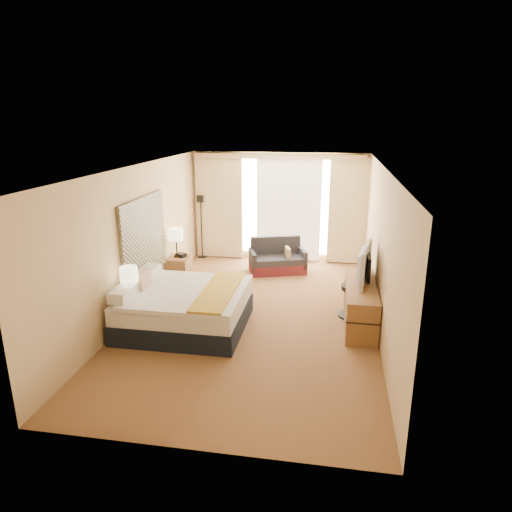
% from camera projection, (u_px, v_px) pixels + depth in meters
% --- Properties ---
extents(floor, '(4.20, 7.00, 0.02)m').
position_uv_depth(floor, '(254.00, 315.00, 8.13)').
color(floor, '#5E251A').
rests_on(floor, ground).
extents(ceiling, '(4.20, 7.00, 0.02)m').
position_uv_depth(ceiling, '(254.00, 168.00, 7.37)').
color(ceiling, white).
rests_on(ceiling, wall_back).
extents(wall_back, '(4.20, 0.02, 2.60)m').
position_uv_depth(wall_back, '(279.00, 207.00, 11.05)').
color(wall_back, tan).
rests_on(wall_back, ground).
extents(wall_front, '(4.20, 0.02, 2.60)m').
position_uv_depth(wall_front, '(192.00, 340.00, 4.45)').
color(wall_front, tan).
rests_on(wall_front, ground).
extents(wall_left, '(0.02, 7.00, 2.60)m').
position_uv_depth(wall_left, '(137.00, 240.00, 8.09)').
color(wall_left, tan).
rests_on(wall_left, ground).
extents(wall_right, '(0.02, 7.00, 2.60)m').
position_uv_depth(wall_right, '(381.00, 251.00, 7.41)').
color(wall_right, tan).
rests_on(wall_right, ground).
extents(headboard, '(0.06, 1.85, 1.50)m').
position_uv_depth(headboard, '(144.00, 238.00, 8.27)').
color(headboard, black).
rests_on(headboard, wall_left).
extents(nightstand_left, '(0.45, 0.52, 0.55)m').
position_uv_depth(nightstand_left, '(129.00, 318.00, 7.36)').
color(nightstand_left, olive).
rests_on(nightstand_left, floor).
extents(nightstand_right, '(0.45, 0.52, 0.55)m').
position_uv_depth(nightstand_right, '(179.00, 270.00, 9.71)').
color(nightstand_right, olive).
rests_on(nightstand_right, floor).
extents(media_dresser, '(0.50, 1.80, 0.70)m').
position_uv_depth(media_dresser, '(360.00, 304.00, 7.73)').
color(media_dresser, olive).
rests_on(media_dresser, floor).
extents(window, '(2.30, 0.02, 2.30)m').
position_uv_depth(window, '(289.00, 207.00, 10.98)').
color(window, white).
rests_on(window, wall_back).
extents(curtains, '(4.12, 0.19, 2.56)m').
position_uv_depth(curtains, '(278.00, 203.00, 10.91)').
color(curtains, '#FAE6B0').
rests_on(curtains, floor).
extents(bed, '(1.98, 1.81, 0.96)m').
position_uv_depth(bed, '(185.00, 307.00, 7.58)').
color(bed, black).
rests_on(bed, floor).
extents(loveseat, '(1.38, 1.02, 0.77)m').
position_uv_depth(loveseat, '(277.00, 261.00, 10.38)').
color(loveseat, maroon).
rests_on(loveseat, floor).
extents(floor_lamp, '(0.20, 0.20, 1.57)m').
position_uv_depth(floor_lamp, '(201.00, 214.00, 11.22)').
color(floor_lamp, black).
rests_on(floor_lamp, floor).
extents(desk_chair, '(0.55, 0.55, 1.13)m').
position_uv_depth(desk_chair, '(359.00, 290.00, 7.95)').
color(desk_chair, black).
rests_on(desk_chair, floor).
extents(lamp_left, '(0.28, 0.28, 0.59)m').
position_uv_depth(lamp_left, '(129.00, 275.00, 7.15)').
color(lamp_left, black).
rests_on(lamp_left, nightstand_left).
extents(lamp_right, '(0.29, 0.29, 0.62)m').
position_uv_depth(lamp_right, '(176.00, 235.00, 9.52)').
color(lamp_right, black).
rests_on(lamp_right, nightstand_right).
extents(tissue_box, '(0.16, 0.16, 0.12)m').
position_uv_depth(tissue_box, '(127.00, 300.00, 7.24)').
color(tissue_box, '#9BCAEF').
rests_on(tissue_box, nightstand_left).
extents(telephone, '(0.24, 0.22, 0.08)m').
position_uv_depth(telephone, '(181.00, 255.00, 9.65)').
color(telephone, black).
rests_on(telephone, nightstand_right).
extents(television, '(0.33, 1.12, 0.64)m').
position_uv_depth(television, '(359.00, 263.00, 7.70)').
color(television, black).
rests_on(television, media_dresser).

